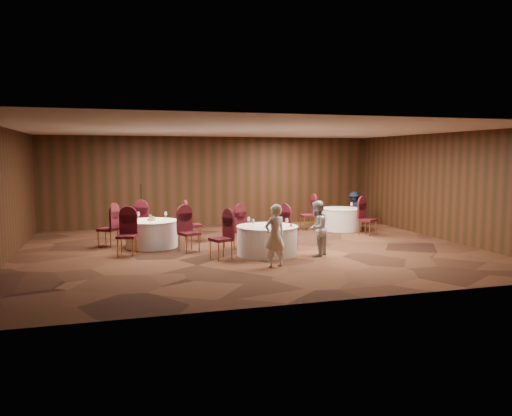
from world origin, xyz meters
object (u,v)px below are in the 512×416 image
object	(u,v)px
mic_stand	(142,218)
table_left	(152,234)
man_c	(354,209)
table_main	(267,240)
woman_a	(275,236)
woman_b	(317,228)
table_right	(341,219)

from	to	relation	value
mic_stand	table_left	bearing A→B (deg)	-88.27
table_left	man_c	bearing A→B (deg)	17.52
table_main	table_left	distance (m)	3.35
table_left	mic_stand	bearing A→B (deg)	91.73
mic_stand	woman_a	bearing A→B (deg)	-67.71
mic_stand	woman_b	distance (m)	6.73
table_right	mic_stand	distance (m)	6.73
woman_a	woman_b	bearing A→B (deg)	-162.91
table_left	man_c	xyz separation A→B (m)	(7.40, 2.34, 0.24)
table_left	woman_a	size ratio (longest dim) A/B	1.01
table_right	man_c	world-z (taller)	man_c
woman_b	man_c	world-z (taller)	woman_b
table_main	woman_b	bearing A→B (deg)	-23.53
table_left	woman_a	world-z (taller)	woman_a
woman_b	mic_stand	bearing A→B (deg)	-99.04
woman_b	man_c	distance (m)	5.91
woman_a	man_c	bearing A→B (deg)	-145.97
man_c	mic_stand	bearing A→B (deg)	-111.30
table_left	woman_b	bearing A→B (deg)	-31.88
table_left	woman_b	distance (m)	4.60
table_left	table_right	xyz separation A→B (m)	(6.46, 1.47, 0.00)
table_left	table_right	size ratio (longest dim) A/B	1.03
table_right	man_c	distance (m)	1.30
table_main	table_left	world-z (taller)	same
mic_stand	man_c	xyz separation A→B (m)	(7.49, -0.66, 0.15)
woman_b	woman_a	bearing A→B (deg)	-13.38
woman_b	man_c	xyz separation A→B (m)	(3.51, 4.76, -0.08)
table_left	woman_b	size ratio (longest dim) A/B	1.04
table_right	woman_a	world-z (taller)	woman_a
table_left	man_c	world-z (taller)	man_c
table_right	mic_stand	xyz separation A→B (m)	(-6.55, 1.53, 0.09)
table_main	man_c	distance (m)	6.31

